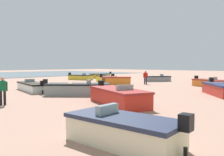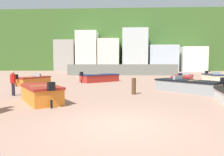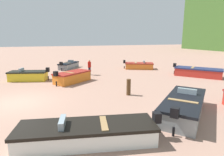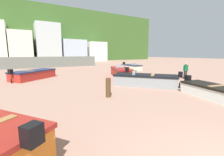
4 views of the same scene
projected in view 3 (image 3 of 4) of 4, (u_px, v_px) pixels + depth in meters
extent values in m
plane|color=#A37B68|center=(18.00, 103.00, 11.32)|extent=(160.00, 160.00, 0.00)
cube|color=gold|center=(28.00, 76.00, 17.14)|extent=(2.14, 3.47, 0.76)
cube|color=black|center=(28.00, 72.00, 17.05)|extent=(2.25, 3.59, 0.12)
cube|color=black|center=(48.00, 70.00, 17.13)|extent=(0.39, 0.36, 0.40)
cylinder|color=black|center=(48.00, 78.00, 17.30)|extent=(0.12, 0.12, 0.38)
cube|color=#8C9EA8|center=(21.00, 70.00, 16.97)|extent=(0.80, 0.41, 0.28)
cube|color=orange|center=(139.00, 66.00, 23.58)|extent=(2.79, 3.70, 0.66)
cube|color=maroon|center=(139.00, 63.00, 23.50)|extent=(2.91, 3.82, 0.12)
cube|color=black|center=(124.00, 62.00, 23.63)|extent=(0.41, 0.39, 0.40)
cylinder|color=black|center=(124.00, 67.00, 23.79)|extent=(0.13, 0.13, 0.33)
cube|color=#8C9EA8|center=(144.00, 62.00, 23.40)|extent=(0.89, 0.56, 0.28)
cube|color=olive|center=(136.00, 63.00, 23.53)|extent=(1.25, 0.76, 0.08)
cube|color=white|center=(87.00, 135.00, 6.96)|extent=(2.46, 5.22, 0.61)
cube|color=black|center=(87.00, 126.00, 6.88)|extent=(2.56, 5.33, 0.12)
cube|color=black|center=(157.00, 117.00, 7.20)|extent=(0.37, 0.34, 0.40)
cylinder|color=black|center=(156.00, 134.00, 7.35)|extent=(0.12, 0.12, 0.31)
cube|color=#8C9EA8|center=(62.00, 122.00, 6.73)|extent=(0.88, 0.38, 0.28)
cube|color=#987548|center=(104.00, 124.00, 6.96)|extent=(1.24, 0.49, 0.08)
cube|color=gray|center=(184.00, 107.00, 9.53)|extent=(4.27, 4.59, 0.77)
cube|color=black|center=(184.00, 99.00, 9.43)|extent=(4.40, 4.72, 0.12)
cube|color=black|center=(175.00, 113.00, 7.25)|extent=(0.43, 0.42, 0.40)
cylinder|color=black|center=(173.00, 132.00, 7.43)|extent=(0.14, 0.14, 0.39)
cube|color=#8C9EA8|center=(187.00, 91.00, 10.09)|extent=(0.87, 0.79, 0.28)
cube|color=#9B7748|center=(183.00, 101.00, 8.92)|extent=(1.20, 1.08, 0.08)
cube|color=gray|center=(69.00, 66.00, 23.97)|extent=(3.48, 2.94, 0.63)
cube|color=black|center=(69.00, 63.00, 23.90)|extent=(3.61, 3.06, 0.12)
cube|color=black|center=(61.00, 64.00, 22.08)|extent=(0.41, 0.42, 0.40)
cylinder|color=black|center=(61.00, 69.00, 22.23)|extent=(0.14, 0.14, 0.32)
cube|color=#8C9EA8|center=(71.00, 61.00, 24.42)|extent=(0.58, 0.70, 0.28)
cube|color=olive|center=(67.00, 63.00, 23.48)|extent=(0.78, 0.97, 0.08)
cube|color=orange|center=(72.00, 78.00, 16.51)|extent=(3.09, 3.48, 0.80)
cube|color=maroon|center=(72.00, 73.00, 16.41)|extent=(3.21, 3.61, 0.12)
cube|color=black|center=(56.00, 74.00, 14.91)|extent=(0.42, 0.41, 0.40)
cylinder|color=black|center=(56.00, 84.00, 15.09)|extent=(0.14, 0.14, 0.40)
cube|color=#9D713F|center=(69.00, 73.00, 16.07)|extent=(1.14, 0.92, 0.08)
cube|color=#B32B22|center=(198.00, 73.00, 18.91)|extent=(4.38, 4.02, 0.76)
cube|color=#1F274E|center=(198.00, 69.00, 18.81)|extent=(4.51, 4.14, 0.12)
cube|color=black|center=(175.00, 65.00, 19.94)|extent=(0.42, 0.43, 0.40)
cylinder|color=black|center=(174.00, 73.00, 20.11)|extent=(0.14, 0.14, 0.38)
cube|color=olive|center=(193.00, 68.00, 19.07)|extent=(1.07, 1.22, 0.08)
cylinder|color=#4E341D|center=(129.00, 87.00, 12.74)|extent=(0.29, 0.29, 1.12)
cylinder|color=black|center=(90.00, 71.00, 19.83)|extent=(0.20, 0.20, 0.82)
cylinder|color=black|center=(89.00, 71.00, 19.65)|extent=(0.20, 0.20, 0.82)
cylinder|color=red|center=(89.00, 65.00, 19.59)|extent=(0.48, 0.48, 0.58)
cylinder|color=red|center=(90.00, 65.00, 19.79)|extent=(0.13, 0.13, 0.54)
cylinder|color=red|center=(88.00, 65.00, 19.40)|extent=(0.13, 0.13, 0.54)
sphere|color=tan|center=(89.00, 61.00, 19.51)|extent=(0.31, 0.31, 0.22)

